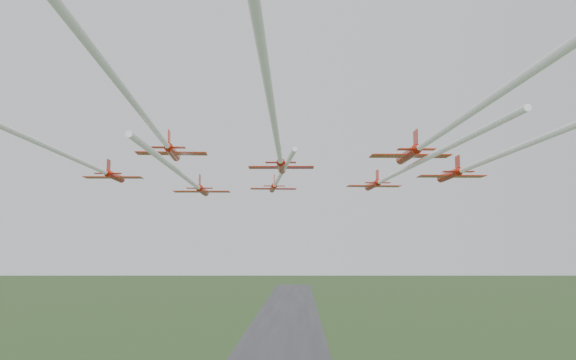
{
  "coord_description": "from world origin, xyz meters",
  "views": [
    {
      "loc": [
        7.65,
        -95.19,
        39.29
      ],
      "look_at": [
        5.87,
        -1.22,
        49.6
      ],
      "focal_mm": 40.0,
      "sensor_mm": 36.0,
      "label": 1
    }
  ],
  "objects_px": {
    "jet_lead": "(277,181)",
    "jet_row2_left": "(191,182)",
    "jet_row2_right": "(397,173)",
    "jet_row3_mid": "(278,145)",
    "jet_row3_right": "(474,165)",
    "jet_row4_right": "(448,128)",
    "jet_row4_left": "(151,124)",
    "jet_row3_left": "(83,163)"
  },
  "relations": [
    {
      "from": "jet_row3_left",
      "to": "jet_row2_left",
      "type": "bearing_deg",
      "value": 53.93
    },
    {
      "from": "jet_row4_left",
      "to": "jet_row4_right",
      "type": "height_order",
      "value": "jet_row4_right"
    },
    {
      "from": "jet_lead",
      "to": "jet_row4_right",
      "type": "xyz_separation_m",
      "value": [
        17.38,
        -46.04,
        -0.1
      ]
    },
    {
      "from": "jet_lead",
      "to": "jet_row2_right",
      "type": "distance_m",
      "value": 24.98
    },
    {
      "from": "jet_row3_left",
      "to": "jet_row4_left",
      "type": "relative_size",
      "value": 0.89
    },
    {
      "from": "jet_lead",
      "to": "jet_row2_left",
      "type": "height_order",
      "value": "jet_lead"
    },
    {
      "from": "jet_row2_left",
      "to": "jet_row3_left",
      "type": "distance_m",
      "value": 17.67
    },
    {
      "from": "jet_row4_left",
      "to": "jet_row2_left",
      "type": "bearing_deg",
      "value": 88.28
    },
    {
      "from": "jet_row3_mid",
      "to": "jet_lead",
      "type": "bearing_deg",
      "value": 91.71
    },
    {
      "from": "jet_row3_right",
      "to": "jet_row4_right",
      "type": "xyz_separation_m",
      "value": [
        -7.63,
        -19.7,
        0.88
      ]
    },
    {
      "from": "jet_row3_right",
      "to": "jet_row4_right",
      "type": "distance_m",
      "value": 21.14
    },
    {
      "from": "jet_lead",
      "to": "jet_row4_left",
      "type": "relative_size",
      "value": 0.83
    },
    {
      "from": "jet_row2_right",
      "to": "jet_row3_right",
      "type": "height_order",
      "value": "jet_row3_right"
    },
    {
      "from": "jet_row2_right",
      "to": "jet_row3_left",
      "type": "distance_m",
      "value": 40.2
    },
    {
      "from": "jet_lead",
      "to": "jet_row2_right",
      "type": "bearing_deg",
      "value": -53.18
    },
    {
      "from": "jet_lead",
      "to": "jet_row3_right",
      "type": "height_order",
      "value": "jet_lead"
    },
    {
      "from": "jet_lead",
      "to": "jet_row2_left",
      "type": "relative_size",
      "value": 0.92
    },
    {
      "from": "jet_lead",
      "to": "jet_row3_right",
      "type": "xyz_separation_m",
      "value": [
        25.01,
        -26.35,
        -0.98
      ]
    },
    {
      "from": "jet_row4_left",
      "to": "jet_row4_right",
      "type": "relative_size",
      "value": 0.94
    },
    {
      "from": "jet_row4_left",
      "to": "jet_row4_right",
      "type": "distance_m",
      "value": 27.07
    },
    {
      "from": "jet_row2_right",
      "to": "jet_row3_right",
      "type": "bearing_deg",
      "value": -48.89
    },
    {
      "from": "jet_row3_left",
      "to": "jet_row3_right",
      "type": "distance_m",
      "value": 46.46
    },
    {
      "from": "jet_row2_right",
      "to": "jet_row2_left",
      "type": "bearing_deg",
      "value": 172.3
    },
    {
      "from": "jet_row2_right",
      "to": "jet_row3_mid",
      "type": "height_order",
      "value": "jet_row3_mid"
    },
    {
      "from": "jet_row3_left",
      "to": "jet_row3_mid",
      "type": "bearing_deg",
      "value": -12.6
    },
    {
      "from": "jet_row2_right",
      "to": "jet_row3_left",
      "type": "height_order",
      "value": "jet_row2_right"
    },
    {
      "from": "jet_row4_left",
      "to": "jet_lead",
      "type": "bearing_deg",
      "value": 73.95
    },
    {
      "from": "jet_lead",
      "to": "jet_row4_right",
      "type": "height_order",
      "value": "jet_row4_right"
    },
    {
      "from": "jet_row3_left",
      "to": "jet_row3_right",
      "type": "height_order",
      "value": "jet_row3_right"
    },
    {
      "from": "jet_row2_left",
      "to": "jet_row3_mid",
      "type": "xyz_separation_m",
      "value": [
        12.57,
        -18.87,
        1.96
      ]
    },
    {
      "from": "jet_row4_right",
      "to": "jet_row2_left",
      "type": "bearing_deg",
      "value": 131.87
    },
    {
      "from": "jet_row2_right",
      "to": "jet_row4_left",
      "type": "bearing_deg",
      "value": -137.03
    },
    {
      "from": "jet_row2_right",
      "to": "jet_row3_mid",
      "type": "xyz_separation_m",
      "value": [
        -15.44,
        -17.55,
        1.01
      ]
    },
    {
      "from": "jet_row3_mid",
      "to": "jet_row4_left",
      "type": "relative_size",
      "value": 1.1
    },
    {
      "from": "jet_row2_right",
      "to": "jet_row3_mid",
      "type": "relative_size",
      "value": 0.92
    },
    {
      "from": "jet_row4_left",
      "to": "jet_row3_mid",
      "type": "bearing_deg",
      "value": 42.37
    },
    {
      "from": "jet_lead",
      "to": "jet_row4_right",
      "type": "distance_m",
      "value": 49.21
    },
    {
      "from": "jet_row3_mid",
      "to": "jet_row4_left",
      "type": "xyz_separation_m",
      "value": [
        -10.99,
        -11.8,
        -0.1
      ]
    },
    {
      "from": "jet_lead",
      "to": "jet_row3_mid",
      "type": "height_order",
      "value": "jet_row3_mid"
    },
    {
      "from": "jet_row2_left",
      "to": "jet_row2_right",
      "type": "bearing_deg",
      "value": -4.56
    },
    {
      "from": "jet_row2_left",
      "to": "jet_row2_right",
      "type": "distance_m",
      "value": 28.06
    },
    {
      "from": "jet_row3_right",
      "to": "jet_row4_left",
      "type": "xyz_separation_m",
      "value": [
        -34.65,
        -21.47,
        0.93
      ]
    }
  ]
}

